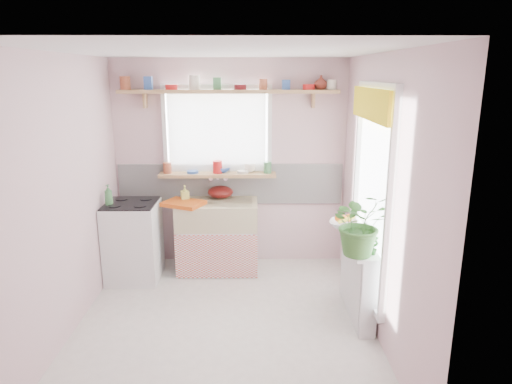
{
  "coord_description": "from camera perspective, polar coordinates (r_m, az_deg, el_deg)",
  "views": [
    {
      "loc": [
        0.27,
        -3.88,
        2.33
      ],
      "look_at": [
        0.3,
        0.55,
        1.17
      ],
      "focal_mm": 32.0,
      "sensor_mm": 36.0,
      "label": 1
    }
  ],
  "objects": [
    {
      "name": "windowsill",
      "position": [
        5.5,
        -4.82,
        2.17
      ],
      "size": [
        1.4,
        0.22,
        0.04
      ],
      "primitive_type": "cube",
      "color": "tan",
      "rests_on": "room"
    },
    {
      "name": "room",
      "position": [
        4.85,
        4.19,
        3.26
      ],
      "size": [
        3.2,
        3.2,
        3.2
      ],
      "color": "white",
      "rests_on": "ground"
    },
    {
      "name": "sill_cup",
      "position": [
        5.53,
        -0.77,
        3.05
      ],
      "size": [
        0.14,
        0.14,
        0.1
      ],
      "primitive_type": "imported",
      "rotation": [
        0.0,
        0.0,
        0.06
      ],
      "color": "white",
      "rests_on": "windowsill"
    },
    {
      "name": "dish_tray",
      "position": [
        5.31,
        -9.04,
        -1.42
      ],
      "size": [
        0.54,
        0.48,
        0.04
      ],
      "primitive_type": "cube",
      "rotation": [
        0.0,
        0.0,
        -0.44
      ],
      "color": "#CB5112",
      "rests_on": "sink_unit"
    },
    {
      "name": "cooker_bottle",
      "position": [
        5.25,
        -17.97,
        -0.36
      ],
      "size": [
        0.1,
        0.1,
        0.23
      ],
      "primitive_type": "imported",
      "rotation": [
        0.0,
        0.0,
        -0.14
      ],
      "color": "#418248",
      "rests_on": "cooker"
    },
    {
      "name": "sill_crockery",
      "position": [
        5.49,
        -4.83,
        2.95
      ],
      "size": [
        1.35,
        0.11,
        0.12
      ],
      "color": "#A55133",
      "rests_on": "windowsill"
    },
    {
      "name": "colander",
      "position": [
        5.57,
        -4.47,
        0.01
      ],
      "size": [
        0.37,
        0.37,
        0.14
      ],
      "primitive_type": "ellipsoid",
      "rotation": [
        0.0,
        0.0,
        -0.24
      ],
      "color": "#57110E",
      "rests_on": "sink_unit"
    },
    {
      "name": "fruit",
      "position": [
        4.8,
        10.95,
        -3.27
      ],
      "size": [
        0.2,
        0.14,
        0.1
      ],
      "color": "orange",
      "rests_on": "fruit_bowl"
    },
    {
      "name": "radiator_ledge",
      "position": [
        4.63,
        12.65,
        -10.35
      ],
      "size": [
        0.22,
        0.95,
        0.78
      ],
      "color": "white",
      "rests_on": "ground"
    },
    {
      "name": "sink_unit",
      "position": [
        5.52,
        -4.8,
        -5.44
      ],
      "size": [
        0.95,
        0.65,
        1.11
      ],
      "color": "white",
      "rests_on": "ground"
    },
    {
      "name": "jade_plant",
      "position": [
        4.06,
        12.99,
        -3.81
      ],
      "size": [
        0.58,
        0.53,
        0.58
      ],
      "primitive_type": "imported",
      "rotation": [
        0.0,
        0.0,
        0.15
      ],
      "color": "#376C2B",
      "rests_on": "radiator_ledge"
    },
    {
      "name": "sill_bowl",
      "position": [
        5.55,
        -4.29,
        2.83
      ],
      "size": [
        0.24,
        0.24,
        0.06
      ],
      "primitive_type": "imported",
      "rotation": [
        0.0,
        0.0,
        -0.21
      ],
      "color": "#365DB0",
      "rests_on": "windowsill"
    },
    {
      "name": "soap_bottle_sink",
      "position": [
        5.41,
        -8.88,
        -0.24
      ],
      "size": [
        0.11,
        0.12,
        0.2
      ],
      "primitive_type": "imported",
      "rotation": [
        0.0,
        0.0,
        0.32
      ],
      "color": "#CAD35E",
      "rests_on": "sink_unit"
    },
    {
      "name": "shelf_crockery",
      "position": [
        5.36,
        -3.68,
        13.23
      ],
      "size": [
        2.47,
        0.11,
        0.12
      ],
      "color": "#A55133",
      "rests_on": "pine_shelf"
    },
    {
      "name": "herb_pot",
      "position": [
        4.15,
        14.49,
        -6.41
      ],
      "size": [
        0.11,
        0.09,
        0.19
      ],
      "primitive_type": "imported",
      "rotation": [
        0.0,
        0.0,
        0.28
      ],
      "color": "#265B24",
      "rests_on": "radiator_ledge"
    },
    {
      "name": "pine_shelf",
      "position": [
        5.36,
        -3.41,
        12.44
      ],
      "size": [
        2.52,
        0.24,
        0.04
      ],
      "primitive_type": "cube",
      "color": "tan",
      "rests_on": "room"
    },
    {
      "name": "fruit_bowl",
      "position": [
        4.82,
        10.86,
        -3.96
      ],
      "size": [
        0.36,
        0.36,
        0.07
      ],
      "primitive_type": "imported",
      "rotation": [
        0.0,
        0.0,
        -0.29
      ],
      "color": "silver",
      "rests_on": "radiator_ledge"
    },
    {
      "name": "cooker",
      "position": [
        5.44,
        -15.07,
        -5.91
      ],
      "size": [
        0.58,
        0.58,
        0.93
      ],
      "color": "white",
      "rests_on": "ground"
    },
    {
      "name": "shelf_vase",
      "position": [
        5.47,
        8.12,
        13.42
      ],
      "size": [
        0.17,
        0.17,
        0.16
      ],
      "primitive_type": "imported",
      "rotation": [
        0.0,
        0.0,
        0.13
      ],
      "color": "brown",
      "rests_on": "pine_shelf"
    }
  ]
}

